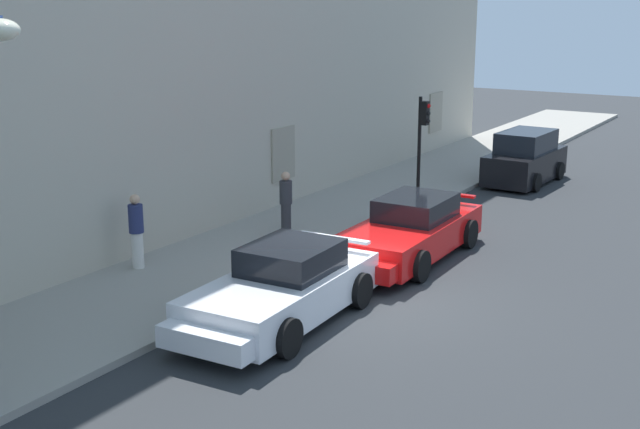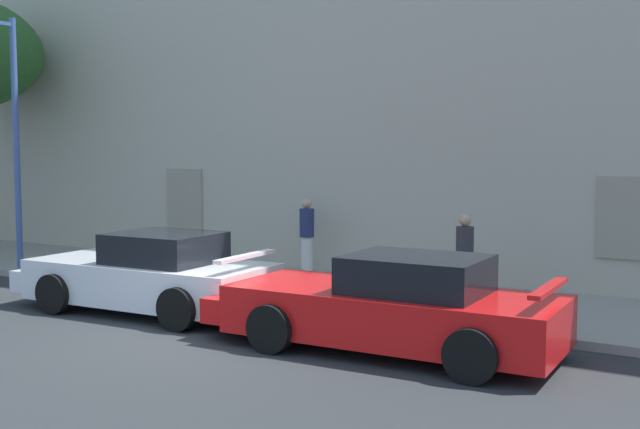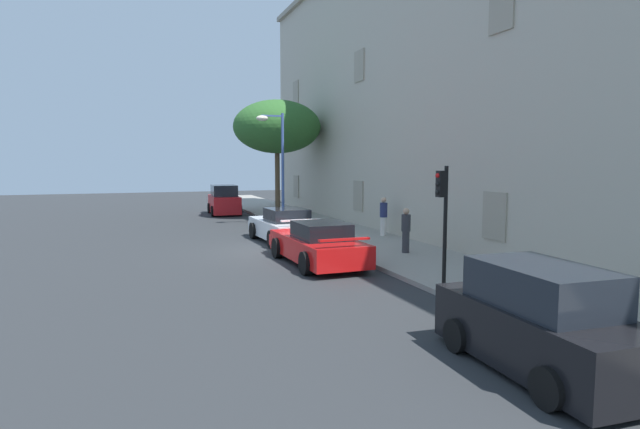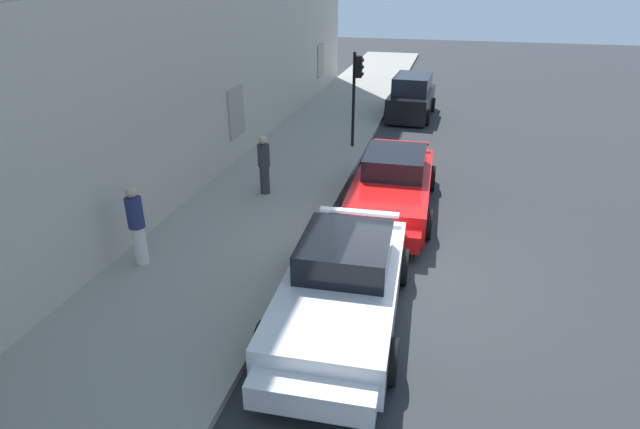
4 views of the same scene
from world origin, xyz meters
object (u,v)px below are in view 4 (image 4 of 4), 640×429
Objects in this scene: sportscar_red_lead at (340,292)px; pedestrian_admiring at (264,164)px; traffic_light at (357,83)px; sportscar_yellow_flank at (392,188)px; pedestrian_strolling at (137,225)px; hatchback_distant at (411,98)px.

sportscar_red_lead is 3.08× the size of pedestrian_admiring.
traffic_light is at bearing -18.51° from pedestrian_admiring.
sportscar_yellow_flank is 5.16m from traffic_light.
pedestrian_admiring is at bearing 90.10° from sportscar_yellow_flank.
pedestrian_strolling is (-4.01, 1.17, 0.04)m from pedestrian_admiring.
hatchback_distant is at bearing -16.88° from pedestrian_strolling.
pedestrian_admiring is (-9.50, 2.93, 0.17)m from hatchback_distant.
traffic_light is 1.95× the size of pedestrian_admiring.
sportscar_yellow_flank is 1.68× the size of traffic_light.
hatchback_distant reaches higher than sportscar_yellow_flank.
pedestrian_admiring is at bearing 32.55° from sportscar_red_lead.
pedestrian_strolling reaches higher than pedestrian_admiring.
traffic_light reaches higher than hatchback_distant.
hatchback_distant is (9.50, 0.38, 0.16)m from sportscar_yellow_flank.
sportscar_red_lead is at bearing -147.45° from pedestrian_admiring.
pedestrian_admiring is 0.95× the size of pedestrian_strolling.
sportscar_red_lead is 14.28m from hatchback_distant.
pedestrian_strolling is (-13.51, 4.10, 0.22)m from hatchback_distant.
hatchback_distant is 9.95m from pedestrian_admiring.
pedestrian_strolling reaches higher than hatchback_distant.
pedestrian_admiring is 4.18m from pedestrian_strolling.
traffic_light reaches higher than pedestrian_admiring.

